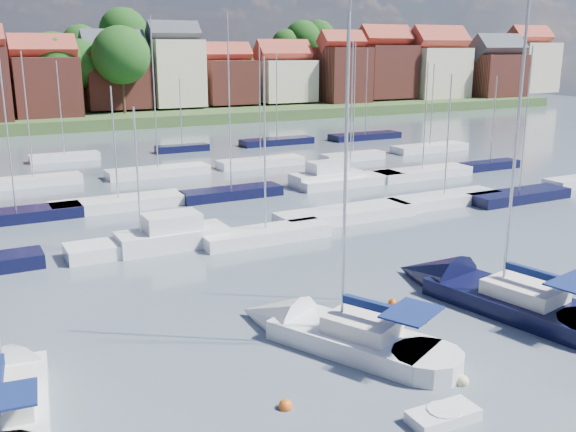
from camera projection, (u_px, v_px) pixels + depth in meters
ground at (162, 183)px, 60.71m from camera, size 260.00×260.00×0.00m
sailboat_left at (7, 395)px, 22.98m from camera, size 4.05×10.95×14.57m
sailboat_centre at (327, 333)px, 28.00m from camera, size 7.42×11.14×14.95m
sailboat_navy at (481, 293)px, 32.60m from camera, size 5.97×13.49×18.02m
tender at (443, 416)px, 21.96m from camera, size 2.52×1.22×0.54m
buoy_c at (286, 408)px, 22.80m from camera, size 0.50×0.50×0.50m
buoy_d at (462, 384)px, 24.45m from camera, size 0.52×0.52×0.52m
buoy_e at (393, 305)px, 32.00m from camera, size 0.46×0.46×0.46m
marina_field at (198, 186)px, 57.30m from camera, size 79.62×41.41×15.93m
far_shore_town at (46, 85)px, 139.97m from camera, size 212.46×90.00×22.27m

